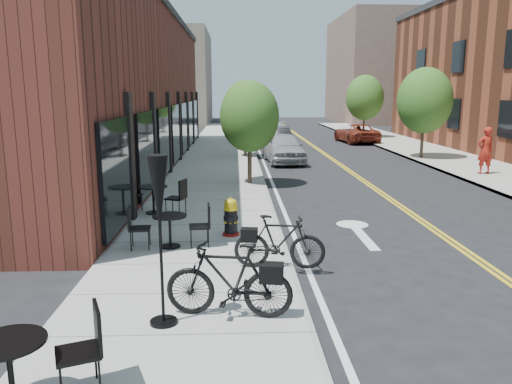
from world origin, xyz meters
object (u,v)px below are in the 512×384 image
object	(u,v)px
bicycle_right	(279,242)
bistro_set_a	(10,364)
parked_car_b	(277,138)
bistro_set_c	(153,196)
parked_car_c	(273,133)
patio_umbrella	(159,205)
fire_hydrant	(231,217)
bicycle_left	(229,280)
parked_car_far	(356,133)
bistro_set_b	(170,226)
parked_car_a	(283,148)
pedestrian	(485,150)

from	to	relation	value
bicycle_right	bistro_set_a	bearing A→B (deg)	149.43
bistro_set_a	parked_car_b	world-z (taller)	parked_car_b
bistro_set_c	parked_car_c	bearing A→B (deg)	96.08
patio_umbrella	parked_car_b	distance (m)	23.50
fire_hydrant	bicycle_left	world-z (taller)	bicycle_left
bistro_set_c	patio_umbrella	size ratio (longest dim) A/B	0.76
bistro_set_c	parked_car_b	bearing A→B (deg)	93.21
bicycle_left	parked_car_far	xyz separation A→B (m)	(8.57, 27.41, -0.06)
bistro_set_a	bistro_set_c	distance (m)	8.87
bistro_set_b	bistro_set_c	bearing A→B (deg)	99.64
bistro_set_c	parked_car_far	size ratio (longest dim) A/B	0.41
bistro_set_a	patio_umbrella	size ratio (longest dim) A/B	0.76
bicycle_left	parked_car_c	distance (m)	27.04
fire_hydrant	bistro_set_c	bearing A→B (deg)	138.30
parked_car_b	parked_car_c	world-z (taller)	parked_car_b
bistro_set_a	parked_car_c	size ratio (longest dim) A/B	0.39
parked_car_b	bistro_set_a	bearing A→B (deg)	-106.48
patio_umbrella	parked_car_a	bearing A→B (deg)	78.89
bicycle_right	parked_car_far	bearing A→B (deg)	-9.37
bicycle_right	parked_car_far	world-z (taller)	parked_car_far
parked_car_c	patio_umbrella	bearing A→B (deg)	-94.49
parked_car_a	pedestrian	world-z (taller)	pedestrian
bistro_set_b	parked_car_a	distance (m)	14.67
bistro_set_c	patio_umbrella	xyz separation A→B (m)	(1.23, -6.92, 1.30)
bistro_set_c	parked_car_c	size ratio (longest dim) A/B	0.39
bistro_set_c	parked_car_c	world-z (taller)	parked_car_c
fire_hydrant	bistro_set_c	xyz separation A→B (m)	(-2.21, 2.28, 0.07)
parked_car_far	parked_car_b	bearing A→B (deg)	30.74
bicycle_left	bistro_set_b	distance (m)	3.79
bistro_set_b	pedestrian	distance (m)	15.28
parked_car_a	parked_car_far	size ratio (longest dim) A/B	0.95
bistro_set_a	parked_car_a	distance (m)	20.43
bicycle_right	parked_car_a	xyz separation A→B (m)	(1.58, 15.61, 0.09)
parked_car_a	parked_car_c	distance (m)	9.21
bicycle_right	bistro_set_c	distance (m)	5.61
pedestrian	bistro_set_c	bearing A→B (deg)	17.70
bistro_set_a	bistro_set_b	world-z (taller)	bistro_set_a
pedestrian	fire_hydrant	bearing A→B (deg)	30.49
fire_hydrant	pedestrian	bearing A→B (deg)	43.71
fire_hydrant	patio_umbrella	bearing A→B (deg)	-97.61
parked_car_b	bicycle_right	bearing A→B (deg)	-99.87
bistro_set_c	pedestrian	bearing A→B (deg)	46.49
bistro_set_a	parked_car_a	size ratio (longest dim) A/B	0.44
fire_hydrant	bicycle_right	xyz separation A→B (m)	(0.96, -2.35, 0.10)
bistro_set_c	patio_umbrella	world-z (taller)	patio_umbrella
parked_car_a	bistro_set_c	bearing A→B (deg)	-117.47
bistro_set_c	parked_car_a	bearing A→B (deg)	86.41
bistro_set_b	fire_hydrant	bearing A→B (deg)	28.12
bistro_set_b	bicycle_left	bearing A→B (deg)	-74.89
bistro_set_a	parked_car_far	xyz separation A→B (m)	(10.91, 29.55, 0.01)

